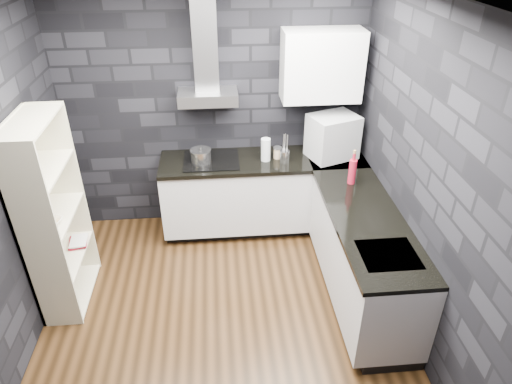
{
  "coord_description": "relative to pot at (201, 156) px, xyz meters",
  "views": [
    {
      "loc": [
        0.03,
        -3.05,
        3.13
      ],
      "look_at": [
        0.35,
        0.45,
        1.0
      ],
      "focal_mm": 32.0,
      "sensor_mm": 36.0,
      "label": 1
    }
  ],
  "objects": [
    {
      "name": "ground",
      "position": [
        0.16,
        -1.26,
        -0.97
      ],
      "size": [
        3.2,
        3.2,
        0.0
      ],
      "primitive_type": "plane",
      "color": "#3D2613"
    },
    {
      "name": "wall_back",
      "position": [
        0.16,
        0.37,
        0.38
      ],
      "size": [
        3.2,
        0.05,
        2.7
      ],
      "primitive_type": "cube",
      "color": "black",
      "rests_on": "ground"
    },
    {
      "name": "wall_front",
      "position": [
        0.16,
        -2.88,
        0.38
      ],
      "size": [
        3.2,
        0.05,
        2.7
      ],
      "primitive_type": "cube",
      "color": "black",
      "rests_on": "ground"
    },
    {
      "name": "wall_right",
      "position": [
        1.78,
        -1.26,
        0.38
      ],
      "size": [
        0.05,
        3.2,
        2.7
      ],
      "primitive_type": "cube",
      "color": "black",
      "rests_on": "ground"
    },
    {
      "name": "toekick_back",
      "position": [
        0.66,
        0.08,
        -0.92
      ],
      "size": [
        2.18,
        0.5,
        0.1
      ],
      "primitive_type": "cube",
      "color": "black",
      "rests_on": "ground"
    },
    {
      "name": "toekick_right",
      "position": [
        1.5,
        -1.16,
        -0.92
      ],
      "size": [
        0.5,
        1.78,
        0.1
      ],
      "primitive_type": "cube",
      "color": "black",
      "rests_on": "ground"
    },
    {
      "name": "counter_back_cab",
      "position": [
        0.66,
        0.04,
        -0.49
      ],
      "size": [
        2.2,
        0.6,
        0.76
      ],
      "primitive_type": "cube",
      "color": "silver",
      "rests_on": "ground"
    },
    {
      "name": "counter_right_cab",
      "position": [
        1.46,
        -1.16,
        -0.49
      ],
      "size": [
        0.6,
        1.8,
        0.76
      ],
      "primitive_type": "cube",
      "color": "silver",
      "rests_on": "ground"
    },
    {
      "name": "counter_back_top",
      "position": [
        0.66,
        0.03,
        -0.09
      ],
      "size": [
        2.2,
        0.62,
        0.04
      ],
      "primitive_type": "cube",
      "color": "black",
      "rests_on": "counter_back_cab"
    },
    {
      "name": "counter_right_top",
      "position": [
        1.45,
        -1.16,
        -0.09
      ],
      "size": [
        0.62,
        1.8,
        0.04
      ],
      "primitive_type": "cube",
      "color": "black",
      "rests_on": "counter_right_cab"
    },
    {
      "name": "counter_corner_top",
      "position": [
        1.46,
        0.04,
        -0.09
      ],
      "size": [
        0.62,
        0.62,
        0.04
      ],
      "primitive_type": "cube",
      "color": "black",
      "rests_on": "counter_right_cab"
    },
    {
      "name": "hood_body",
      "position": [
        0.11,
        0.17,
        0.59
      ],
      "size": [
        0.6,
        0.34,
        0.12
      ],
      "primitive_type": "cube",
      "color": "#A1A1A6",
      "rests_on": "wall_back"
    },
    {
      "name": "hood_chimney",
      "position": [
        0.11,
        0.24,
        1.1
      ],
      "size": [
        0.24,
        0.2,
        0.9
      ],
      "primitive_type": "cube",
      "color": "#A1A1A6",
      "rests_on": "hood_body"
    },
    {
      "name": "upper_cabinet",
      "position": [
        1.26,
        0.17,
        0.88
      ],
      "size": [
        0.8,
        0.35,
        0.7
      ],
      "primitive_type": "cube",
      "color": "white",
      "rests_on": "wall_back"
    },
    {
      "name": "cooktop",
      "position": [
        0.11,
        0.04,
        -0.07
      ],
      "size": [
        0.58,
        0.5,
        0.01
      ],
      "primitive_type": "cube",
      "color": "black",
      "rests_on": "counter_back_top"
    },
    {
      "name": "sink_rim",
      "position": [
        1.46,
        -1.66,
        -0.08
      ],
      "size": [
        0.44,
        0.4,
        0.01
      ],
      "primitive_type": "cube",
      "color": "#A1A1A6",
      "rests_on": "counter_right_top"
    },
    {
      "name": "pot",
      "position": [
        0.0,
        0.0,
        0.0
      ],
      "size": [
        0.24,
        0.24,
        0.12
      ],
      "primitive_type": "cylinder",
      "rotation": [
        0.0,
        0.0,
        -0.14
      ],
      "color": "silver",
      "rests_on": "cooktop"
    },
    {
      "name": "glass_vase",
      "position": [
        0.68,
        0.0,
        0.05
      ],
      "size": [
        0.11,
        0.11,
        0.25
      ],
      "primitive_type": "cylinder",
      "rotation": [
        0.0,
        0.0,
        -0.08
      ],
      "color": "silver",
      "rests_on": "counter_back_top"
    },
    {
      "name": "storage_jar",
      "position": [
        0.82,
        0.04,
        -0.02
      ],
      "size": [
        0.11,
        0.11,
        0.11
      ],
      "primitive_type": "cylinder",
      "rotation": [
        0.0,
        0.0,
        0.31
      ],
      "color": "tan",
      "rests_on": "counter_back_top"
    },
    {
      "name": "utensil_crock",
      "position": [
        0.88,
        -0.06,
        -0.01
      ],
      "size": [
        0.12,
        0.12,
        0.13
      ],
      "primitive_type": "cylinder",
      "rotation": [
        0.0,
        0.0,
        0.2
      ],
      "color": "silver",
      "rests_on": "counter_back_top"
    },
    {
      "name": "appliance_garage",
      "position": [
        1.4,
        0.03,
        0.15
      ],
      "size": [
        0.58,
        0.51,
        0.48
      ],
      "primitive_type": "cube",
      "rotation": [
        0.0,
        0.0,
        0.35
      ],
      "color": "#AFB1B7",
      "rests_on": "counter_back_top"
    },
    {
      "name": "red_bottle",
      "position": [
        1.46,
        -0.56,
        0.05
      ],
      "size": [
        0.08,
        0.08,
        0.25
      ],
      "primitive_type": "cylinder",
      "rotation": [
        0.0,
        0.0,
        0.04
      ],
      "color": "maroon",
      "rests_on": "counter_right_top"
    },
    {
      "name": "bookshelf",
      "position": [
        -1.26,
        -0.9,
        -0.07
      ],
      "size": [
        0.39,
        0.82,
        1.8
      ],
      "primitive_type": "cube",
      "rotation": [
        0.0,
        0.0,
        0.06
      ],
      "color": "beige",
      "rests_on": "ground"
    },
    {
      "name": "fruit_bowl",
      "position": [
        -1.26,
        -1.04,
        -0.04
      ],
      "size": [
        0.27,
        0.27,
        0.05
      ],
      "primitive_type": "imported",
      "rotation": [
        0.0,
        0.0,
        -0.34
      ],
      "color": "white",
      "rests_on": "bookshelf"
    },
    {
      "name": "book_red",
      "position": [
        -1.27,
        -0.72,
        -0.4
      ],
      "size": [
        0.17,
        0.05,
        0.22
      ],
      "primitive_type": "imported",
      "rotation": [
        0.0,
        0.0,
        0.17
      ],
      "color": "maroon",
      "rests_on": "bookshelf"
    },
    {
      "name": "book_second",
      "position": [
        -1.25,
        -0.73,
        -0.38
      ],
      "size": [
        0.15,
        0.03,
        0.21
      ],
      "primitive_type": "imported",
      "rotation": [
        0.0,
        0.0,
        0.08
      ],
      "color": "#B2B2B2",
      "rests_on": "bookshelf"
    }
  ]
}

